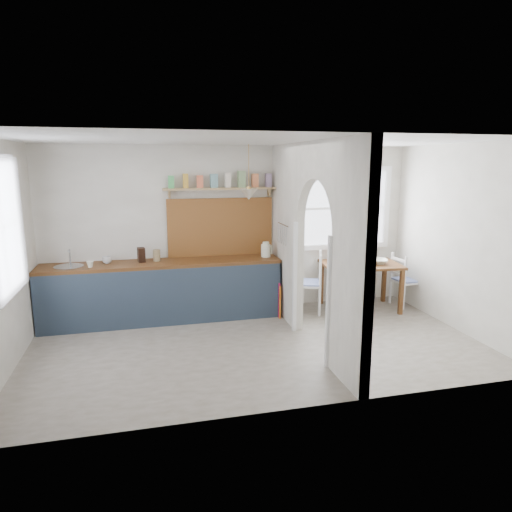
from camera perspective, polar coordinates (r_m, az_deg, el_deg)
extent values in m
cube|color=gray|center=(6.06, 0.22, -11.11)|extent=(5.80, 3.20, 0.01)
cube|color=silver|center=(5.59, 0.25, 14.28)|extent=(5.80, 3.20, 0.01)
cube|color=silver|center=(7.22, -2.85, 3.33)|extent=(5.80, 0.01, 2.60)
cube|color=silver|center=(4.18, 5.57, -2.82)|extent=(5.80, 0.01, 2.60)
cube|color=silver|center=(5.73, -29.17, -0.33)|extent=(0.01, 3.20, 2.60)
cube|color=silver|center=(6.97, 24.05, 2.02)|extent=(0.01, 3.20, 2.60)
cube|color=silver|center=(4.81, 11.88, -1.12)|extent=(0.12, 0.80, 2.60)
cube|color=silver|center=(6.82, 3.90, 2.82)|extent=(0.12, 1.20, 2.60)
cube|color=silver|center=(5.62, 7.77, 8.81)|extent=(0.12, 1.20, 1.05)
cube|color=brown|center=(6.88, -11.61, -0.92)|extent=(3.50, 0.60, 0.05)
cube|color=#2C3747|center=(6.72, -11.35, -5.18)|extent=(3.50, 0.03, 0.85)
cube|color=black|center=(7.04, -11.48, -4.41)|extent=(3.46, 0.45, 0.85)
cylinder|color=#ADB1B8|center=(6.96, -22.37, -1.30)|extent=(0.40, 0.40, 0.02)
cube|color=brown|center=(7.16, -4.43, 3.63)|extent=(1.65, 0.03, 0.90)
cube|color=tan|center=(7.02, -4.40, 8.40)|extent=(1.75, 0.20, 0.03)
cube|color=green|center=(6.93, -10.57, 9.07)|extent=(0.09, 0.09, 0.18)
cube|color=#B9871F|center=(6.94, -8.80, 9.13)|extent=(0.09, 0.09, 0.18)
cube|color=#CB5432|center=(6.97, -7.03, 9.19)|extent=(0.09, 0.09, 0.18)
cube|color=slate|center=(6.99, -5.28, 9.23)|extent=(0.09, 0.09, 0.18)
cube|color=beige|center=(7.03, -3.54, 9.27)|extent=(0.09, 0.09, 0.18)
cube|color=#6C905C|center=(7.07, -1.82, 9.30)|extent=(0.09, 0.09, 0.18)
cube|color=#BC5F33|center=(7.12, -0.12, 9.32)|extent=(0.09, 0.09, 0.18)
cube|color=slate|center=(7.17, 1.55, 9.34)|extent=(0.09, 0.09, 0.18)
cone|color=beige|center=(6.76, -0.91, 7.71)|extent=(0.26, 0.26, 0.16)
cylinder|color=#ADB1B8|center=(6.68, 3.45, 3.94)|extent=(0.02, 0.50, 0.02)
imported|color=white|center=(6.78, -20.03, -0.98)|extent=(0.11, 0.11, 0.09)
imported|color=silver|center=(6.96, -18.12, -0.47)|extent=(0.15, 0.15, 0.11)
cube|color=black|center=(6.91, -14.14, 0.14)|extent=(0.12, 0.15, 0.21)
cylinder|color=#8C764F|center=(6.92, -12.32, 0.06)|extent=(0.13, 0.13, 0.17)
cube|color=#B0104F|center=(6.99, 2.91, -5.58)|extent=(0.02, 0.03, 0.54)
cube|color=orange|center=(6.96, 3.02, -5.88)|extent=(0.02, 0.03, 0.53)
imported|color=beige|center=(7.50, 14.96, -0.66)|extent=(0.39, 0.39, 0.08)
imported|color=#54734E|center=(7.27, 12.19, -0.85)|extent=(0.12, 0.12, 0.09)
cylinder|color=black|center=(7.24, 10.59, -1.14)|extent=(0.22, 0.22, 0.01)
imported|color=#593261|center=(7.59, 12.26, 0.16)|extent=(0.26, 0.26, 0.22)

